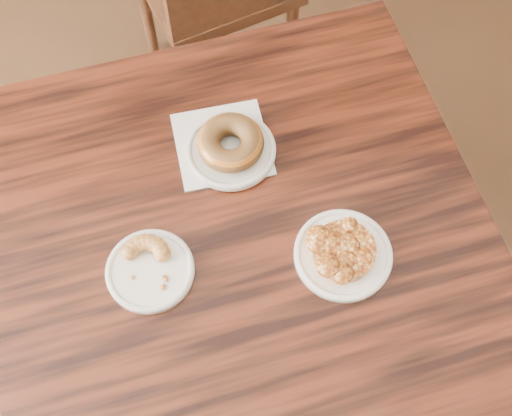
{
  "coord_description": "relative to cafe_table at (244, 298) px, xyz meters",
  "views": [
    {
      "loc": [
        -0.08,
        -0.2,
        1.81
      ],
      "look_at": [
        -0.02,
        0.3,
        0.8
      ],
      "focal_mm": 45.0,
      "sensor_mm": 36.0,
      "label": 1
    }
  ],
  "objects": [
    {
      "name": "plate_donut",
      "position": [
        0.0,
        0.17,
        0.39
      ],
      "size": [
        0.17,
        0.17,
        0.01
      ],
      "primitive_type": "cylinder",
      "color": "silver",
      "rests_on": "napkin"
    },
    {
      "name": "napkin",
      "position": [
        -0.02,
        0.19,
        0.38
      ],
      "size": [
        0.19,
        0.19,
        0.0
      ],
      "primitive_type": "cube",
      "rotation": [
        0.0,
        0.0,
        0.1
      ],
      "color": "silver",
      "rests_on": "cafe_table"
    },
    {
      "name": "plate_cruller",
      "position": [
        -0.17,
        -0.06,
        0.38
      ],
      "size": [
        0.16,
        0.16,
        0.01
      ],
      "primitive_type": "cylinder",
      "color": "white",
      "rests_on": "cafe_table"
    },
    {
      "name": "cafe_table",
      "position": [
        0.0,
        0.0,
        0.0
      ],
      "size": [
        1.05,
        1.05,
        0.75
      ],
      "primitive_type": "cube",
      "rotation": [
        0.0,
        0.0,
        0.17
      ],
      "color": "black",
      "rests_on": "floor"
    },
    {
      "name": "room_walls",
      "position": [
        0.05,
        -0.28,
        1.02
      ],
      "size": [
        5.02,
        5.02,
        2.8
      ],
      "color": "tan",
      "rests_on": "floor"
    },
    {
      "name": "plate_fritter",
      "position": [
        0.18,
        -0.07,
        0.38
      ],
      "size": [
        0.18,
        0.18,
        0.01
      ],
      "primitive_type": "cylinder",
      "color": "white",
      "rests_on": "cafe_table"
    },
    {
      "name": "apple_fritter",
      "position": [
        0.18,
        -0.07,
        0.41
      ],
      "size": [
        0.15,
        0.15,
        0.04
      ],
      "primitive_type": null,
      "color": "#3F1406",
      "rests_on": "plate_fritter"
    },
    {
      "name": "cruller_fragment",
      "position": [
        -0.17,
        -0.06,
        0.4
      ],
      "size": [
        0.1,
        0.1,
        0.03
      ],
      "primitive_type": null,
      "color": "brown",
      "rests_on": "plate_cruller"
    },
    {
      "name": "glazed_donut",
      "position": [
        0.0,
        0.17,
        0.41
      ],
      "size": [
        0.13,
        0.13,
        0.05
      ],
      "primitive_type": "torus",
      "color": "#934E15",
      "rests_on": "plate_donut"
    }
  ]
}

